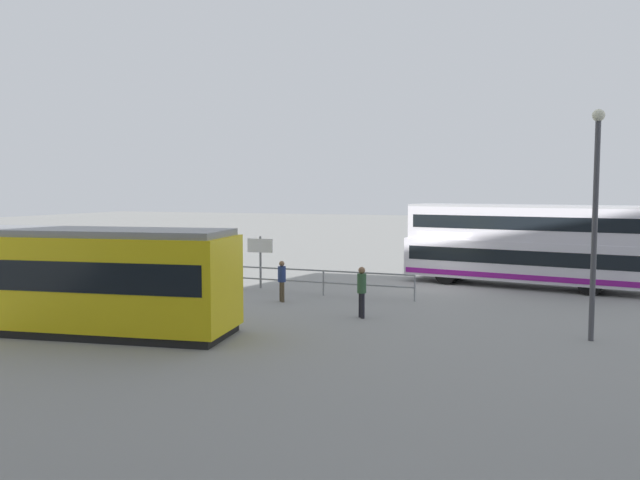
% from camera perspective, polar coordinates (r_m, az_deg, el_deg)
% --- Properties ---
extents(ground_plane, '(160.00, 160.00, 0.00)m').
position_cam_1_polar(ground_plane, '(29.59, 10.92, -4.17)').
color(ground_plane, gray).
extents(double_decker_bus, '(11.07, 4.26, 3.77)m').
position_cam_1_polar(double_decker_bus, '(30.33, 18.00, -0.42)').
color(double_decker_bus, silver).
rests_on(double_decker_bus, ground).
extents(tram_yellow, '(13.16, 4.43, 3.25)m').
position_cam_1_polar(tram_yellow, '(21.93, -24.33, -3.07)').
color(tram_yellow, yellow).
rests_on(tram_yellow, ground).
extents(pedestrian_near_railing, '(0.45, 0.45, 1.64)m').
position_cam_1_polar(pedestrian_near_railing, '(25.11, -3.47, -3.49)').
color(pedestrian_near_railing, '#4C3F2D').
rests_on(pedestrian_near_railing, ground).
extents(pedestrian_crossing, '(0.45, 0.45, 1.79)m').
position_cam_1_polar(pedestrian_crossing, '(21.97, 3.80, -4.39)').
color(pedestrian_crossing, black).
rests_on(pedestrian_crossing, ground).
extents(pedestrian_railing, '(7.89, 0.21, 1.08)m').
position_cam_1_polar(pedestrian_railing, '(26.58, 0.31, -3.47)').
color(pedestrian_railing, gray).
rests_on(pedestrian_railing, ground).
extents(info_sign, '(1.20, 0.16, 2.36)m').
position_cam_1_polar(info_sign, '(28.54, -5.44, -1.09)').
color(info_sign, slate).
rests_on(info_sign, ground).
extents(street_lamp, '(0.36, 0.36, 6.77)m').
position_cam_1_polar(street_lamp, '(20.01, 23.67, 2.79)').
color(street_lamp, '#4C4C51').
rests_on(street_lamp, ground).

